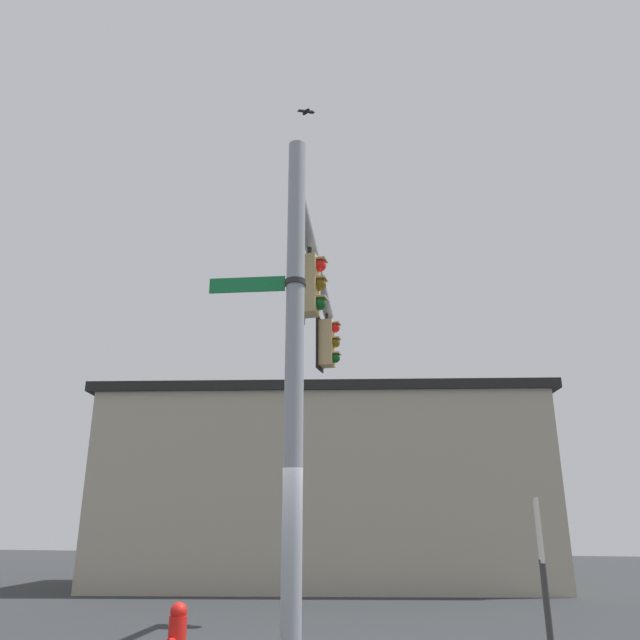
% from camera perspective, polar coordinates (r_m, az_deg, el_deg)
% --- Properties ---
extents(signal_pole, '(0.26, 0.26, 7.36)m').
position_cam_1_polar(signal_pole, '(8.36, -2.39, -5.42)').
color(signal_pole, gray).
rests_on(signal_pole, ground).
extents(mast_arm, '(5.63, 1.21, 0.22)m').
position_cam_1_polar(mast_arm, '(11.95, -0.35, 4.78)').
color(mast_arm, gray).
extents(traffic_light_nearest_pole, '(0.54, 0.49, 1.31)m').
position_cam_1_polar(traffic_light_nearest_pole, '(10.58, -0.89, 3.24)').
color(traffic_light_nearest_pole, black).
extents(traffic_light_mid_inner, '(0.54, 0.49, 1.31)m').
position_cam_1_polar(traffic_light_mid_inner, '(13.87, 0.73, -2.14)').
color(traffic_light_mid_inner, black).
extents(street_name_sign, '(0.38, 1.38, 0.22)m').
position_cam_1_polar(street_name_sign, '(8.84, -4.57, 3.34)').
color(street_name_sign, '#147238').
extents(bird_flying, '(0.38, 0.33, 0.15)m').
position_cam_1_polar(bird_flying, '(14.43, -1.29, 18.65)').
color(bird_flying, black).
extents(storefront_building, '(9.90, 15.39, 6.02)m').
position_cam_1_polar(storefront_building, '(21.36, 0.34, -15.29)').
color(storefront_building, '#A89E89').
rests_on(storefront_building, ground).
extents(fire_hydrant, '(0.35, 0.24, 0.82)m').
position_cam_1_polar(fire_hydrant, '(9.41, -13.05, -26.47)').
color(fire_hydrant, red).
rests_on(fire_hydrant, ground).
extents(historical_marker, '(0.60, 0.08, 2.13)m').
position_cam_1_polar(historical_marker, '(8.64, 19.77, -20.04)').
color(historical_marker, '#333333').
rests_on(historical_marker, ground).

